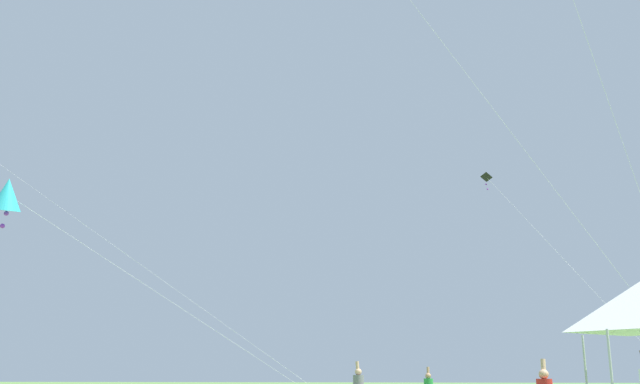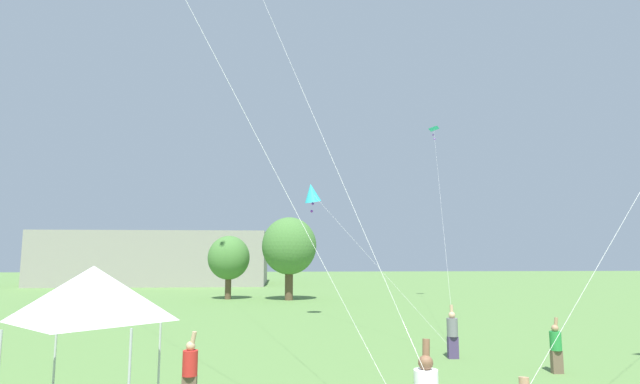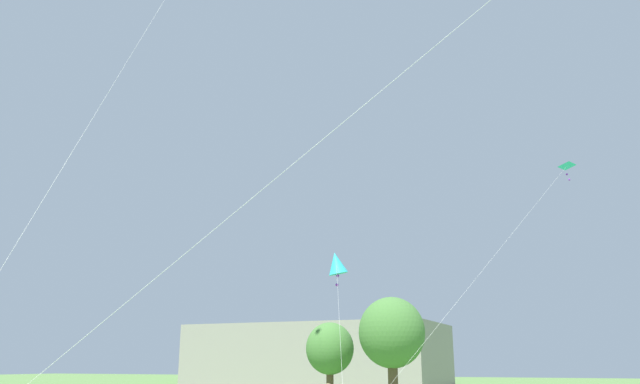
{
  "view_description": "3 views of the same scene",
  "coord_description": "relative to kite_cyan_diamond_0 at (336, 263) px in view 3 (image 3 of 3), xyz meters",
  "views": [
    {
      "loc": [
        -22.4,
        7.37,
        1.43
      ],
      "look_at": [
        -2.17,
        10.29,
        6.67
      ],
      "focal_mm": 40.0,
      "sensor_mm": 36.0,
      "label": 1
    },
    {
      "loc": [
        -2.58,
        -8.1,
        3.61
      ],
      "look_at": [
        -0.84,
        14.21,
        6.49
      ],
      "focal_mm": 28.0,
      "sensor_mm": 36.0,
      "label": 2
    },
    {
      "loc": [
        10.99,
        -7.9,
        2.45
      ],
      "look_at": [
        2.3,
        12.05,
        8.43
      ],
      "focal_mm": 35.0,
      "sensor_mm": 36.0,
      "label": 3
    }
  ],
  "objects": [
    {
      "name": "distant_building",
      "position": [
        -17.58,
        37.94,
        -4.0
      ],
      "size": [
        27.6,
        14.82,
        6.64
      ],
      "primitive_type": "cube",
      "color": "gray",
      "rests_on": "ground"
    },
    {
      "name": "tree_far_left",
      "position": [
        -1.1,
        12.66,
        -2.9
      ],
      "size": [
        4.54,
        4.09,
        6.85
      ],
      "color": "brown",
      "rests_on": "ground"
    },
    {
      "name": "tree_far_right",
      "position": [
        -6.22,
        13.97,
        -3.88
      ],
      "size": [
        3.54,
        3.18,
        5.34
      ],
      "color": "brown",
      "rests_on": "ground"
    },
    {
      "name": "kite_cyan_diamond_0",
      "position": [
        0.0,
        0.0,
        0.0
      ],
      "size": [
        5.39,
        11.63,
        8.0
      ],
      "color": "silver",
      "rests_on": "ground"
    },
    {
      "name": "kite_cyan_delta_2",
      "position": [
        11.01,
        11.0,
        6.9
      ],
      "size": [
        7.1,
        22.98,
        14.67
      ],
      "color": "silver",
      "rests_on": "ground"
    }
  ]
}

